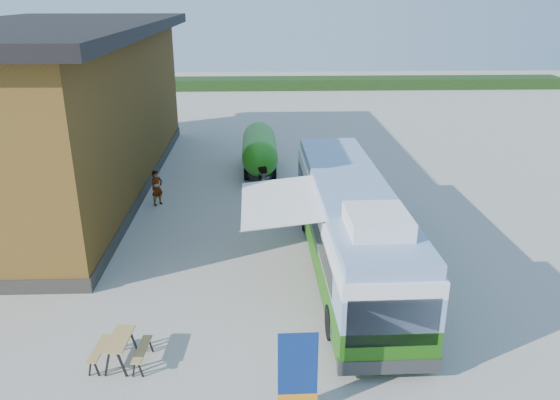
{
  "coord_description": "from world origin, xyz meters",
  "views": [
    {
      "loc": [
        -1.19,
        -14.95,
        8.7
      ],
      "look_at": [
        -0.49,
        4.17,
        1.4
      ],
      "focal_mm": 35.0,
      "sensor_mm": 36.0,
      "label": 1
    }
  ],
  "objects_px": {
    "picnic_table": "(120,345)",
    "slurry_tanker": "(259,149)",
    "person_a": "(157,188)",
    "banner": "(298,380)",
    "person_b": "(262,188)",
    "bus": "(350,224)"
  },
  "relations": [
    {
      "from": "picnic_table",
      "to": "slurry_tanker",
      "type": "relative_size",
      "value": 0.24
    },
    {
      "from": "picnic_table",
      "to": "person_a",
      "type": "bearing_deg",
      "value": 99.07
    },
    {
      "from": "banner",
      "to": "person_a",
      "type": "xyz_separation_m",
      "value": [
        -5.25,
        12.79,
        -0.06
      ]
    },
    {
      "from": "banner",
      "to": "slurry_tanker",
      "type": "bearing_deg",
      "value": 91.7
    },
    {
      "from": "person_a",
      "to": "person_b",
      "type": "distance_m",
      "value": 4.61
    },
    {
      "from": "picnic_table",
      "to": "slurry_tanker",
      "type": "height_order",
      "value": "slurry_tanker"
    },
    {
      "from": "banner",
      "to": "person_b",
      "type": "height_order",
      "value": "banner"
    },
    {
      "from": "person_a",
      "to": "bus",
      "type": "bearing_deg",
      "value": -86.97
    },
    {
      "from": "bus",
      "to": "slurry_tanker",
      "type": "relative_size",
      "value": 1.96
    },
    {
      "from": "picnic_table",
      "to": "slurry_tanker",
      "type": "bearing_deg",
      "value": 81.28
    },
    {
      "from": "picnic_table",
      "to": "slurry_tanker",
      "type": "xyz_separation_m",
      "value": [
        3.48,
        15.41,
        0.69
      ]
    },
    {
      "from": "banner",
      "to": "slurry_tanker",
      "type": "height_order",
      "value": "slurry_tanker"
    },
    {
      "from": "banner",
      "to": "picnic_table",
      "type": "distance_m",
      "value": 4.65
    },
    {
      "from": "person_a",
      "to": "person_b",
      "type": "xyz_separation_m",
      "value": [
        4.54,
        -0.74,
        0.18
      ]
    },
    {
      "from": "banner",
      "to": "picnic_table",
      "type": "xyz_separation_m",
      "value": [
        -4.28,
        1.81,
        -0.28
      ]
    },
    {
      "from": "bus",
      "to": "slurry_tanker",
      "type": "xyz_separation_m",
      "value": [
        -2.92,
        10.74,
        -0.44
      ]
    },
    {
      "from": "person_a",
      "to": "person_b",
      "type": "bearing_deg",
      "value": -55.63
    },
    {
      "from": "picnic_table",
      "to": "person_b",
      "type": "xyz_separation_m",
      "value": [
        3.57,
        10.25,
        0.4
      ]
    },
    {
      "from": "banner",
      "to": "person_b",
      "type": "distance_m",
      "value": 12.08
    },
    {
      "from": "person_a",
      "to": "slurry_tanker",
      "type": "distance_m",
      "value": 6.3
    },
    {
      "from": "banner",
      "to": "slurry_tanker",
      "type": "distance_m",
      "value": 17.25
    },
    {
      "from": "picnic_table",
      "to": "person_b",
      "type": "bearing_deg",
      "value": 74.79
    }
  ]
}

